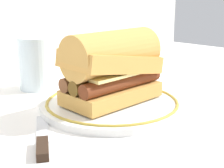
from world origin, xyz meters
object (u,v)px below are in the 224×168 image
drinking_glass (36,67)px  sausage_sandwich (112,66)px  butter_knife (42,138)px  plate (112,104)px

drinking_glass → sausage_sandwich: bearing=-84.4°
butter_knife → plate: bearing=7.5°
drinking_glass → butter_knife: bearing=-123.5°
plate → drinking_glass: (-0.02, 0.20, 0.04)m
drinking_glass → butter_knife: drinking_glass is taller
plate → butter_knife: size_ratio=1.87×
sausage_sandwich → drinking_glass: sausage_sandwich is taller
plate → butter_knife: 0.17m
sausage_sandwich → butter_knife: 0.19m
plate → drinking_glass: bearing=95.6°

